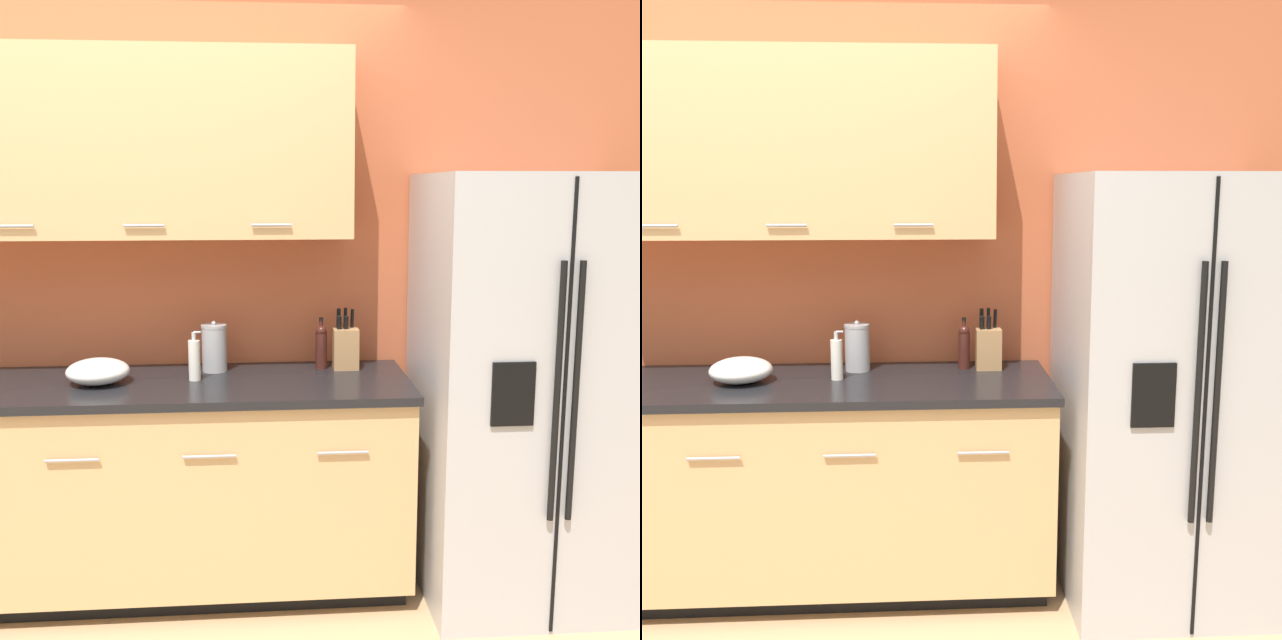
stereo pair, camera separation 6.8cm
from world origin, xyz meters
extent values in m
cube|color=#BC5B38|center=(0.00, 1.14, 1.30)|extent=(10.00, 0.05, 2.60)
cube|color=tan|center=(0.15, 0.96, 1.89)|extent=(1.69, 0.32, 0.76)
cylinder|color=#99999E|center=(-0.36, 0.79, 1.57)|extent=(0.16, 0.01, 0.01)
cylinder|color=#99999E|center=(0.15, 0.79, 1.57)|extent=(0.16, 0.01, 0.01)
cylinder|color=#99999E|center=(0.66, 0.79, 1.57)|extent=(0.16, 0.01, 0.01)
cube|color=black|center=(0.15, 0.84, 0.04)|extent=(2.10, 0.54, 0.09)
cube|color=tan|center=(0.15, 0.80, 0.49)|extent=(2.14, 0.62, 0.80)
cube|color=black|center=(0.15, 0.79, 0.91)|extent=(2.16, 0.64, 0.03)
cylinder|color=#99999E|center=(-0.11, 0.48, 0.71)|extent=(0.20, 0.01, 0.01)
cylinder|color=#99999E|center=(0.41, 0.48, 0.71)|extent=(0.20, 0.01, 0.01)
cylinder|color=#99999E|center=(0.92, 0.48, 0.71)|extent=(0.20, 0.01, 0.01)
cube|color=#B2B2B5|center=(1.72, 0.71, 0.89)|extent=(0.87, 0.79, 1.78)
cube|color=black|center=(1.72, 0.31, 0.89)|extent=(0.01, 0.01, 1.74)
cylinder|color=black|center=(1.68, 0.30, 0.98)|extent=(0.02, 0.02, 0.98)
cylinder|color=black|center=(1.75, 0.30, 0.98)|extent=(0.02, 0.02, 0.98)
cube|color=black|center=(1.52, 0.31, 0.98)|extent=(0.16, 0.01, 0.24)
cube|color=#A87A4C|center=(0.98, 0.96, 1.02)|extent=(0.11, 0.10, 0.18)
cylinder|color=black|center=(0.95, 0.98, 1.15)|extent=(0.02, 0.04, 0.09)
cylinder|color=black|center=(0.95, 0.95, 1.14)|extent=(0.02, 0.03, 0.06)
cylinder|color=black|center=(0.98, 0.98, 1.15)|extent=(0.02, 0.03, 0.09)
cylinder|color=black|center=(0.98, 0.95, 1.14)|extent=(0.02, 0.03, 0.06)
cylinder|color=black|center=(1.01, 0.98, 1.15)|extent=(0.02, 0.03, 0.09)
cylinder|color=silver|center=(0.33, 0.81, 1.01)|extent=(0.05, 0.05, 0.17)
cylinder|color=#B2B2B5|center=(0.33, 0.81, 1.11)|extent=(0.02, 0.02, 0.04)
cylinder|color=#B2B2B5|center=(0.34, 0.81, 1.13)|extent=(0.03, 0.01, 0.01)
cylinder|color=#3D1914|center=(0.87, 0.97, 1.01)|extent=(0.05, 0.05, 0.16)
sphere|color=#3D1914|center=(0.87, 0.97, 1.10)|extent=(0.05, 0.05, 0.05)
cylinder|color=#3D1914|center=(0.87, 0.97, 1.11)|extent=(0.02, 0.02, 0.06)
cylinder|color=black|center=(0.87, 0.97, 1.15)|extent=(0.02, 0.02, 0.01)
cylinder|color=#A3A3A5|center=(0.40, 0.96, 1.02)|extent=(0.11, 0.11, 0.19)
cylinder|color=#A3A3A5|center=(0.40, 0.96, 1.13)|extent=(0.11, 0.11, 0.01)
sphere|color=#A3A3A5|center=(0.40, 0.96, 1.14)|extent=(0.02, 0.02, 0.02)
ellipsoid|color=white|center=(-0.06, 0.79, 0.98)|extent=(0.26, 0.26, 0.10)
camera|label=1|loc=(0.61, -2.26, 1.72)|focal=42.00mm
camera|label=2|loc=(0.67, -2.27, 1.72)|focal=42.00mm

